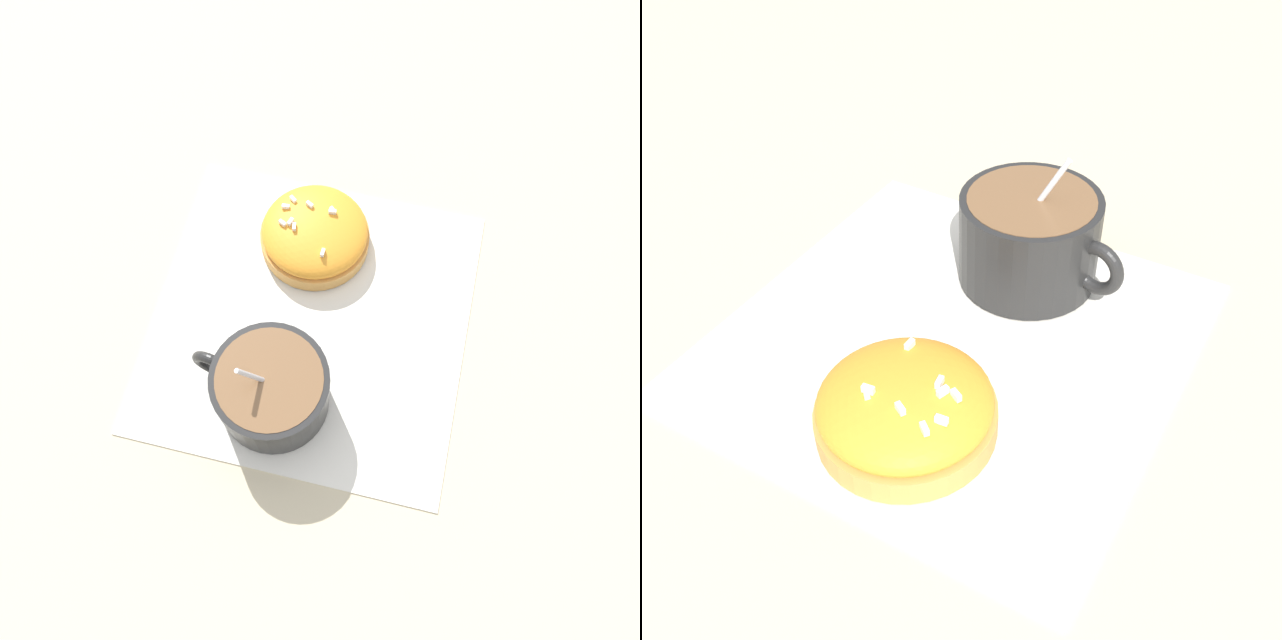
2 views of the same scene
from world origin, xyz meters
TOP-DOWN VIEW (x-y plane):
  - ground_plane at (0.00, 0.00)m, footprint 3.00×3.00m
  - paper_napkin at (0.00, 0.00)m, footprint 0.29×0.29m
  - coffee_cup at (0.08, -0.02)m, footprint 0.10×0.12m
  - frosted_pastry at (-0.08, -0.01)m, footprint 0.10×0.10m

SIDE VIEW (x-z plane):
  - ground_plane at x=0.00m, z-range 0.00..0.00m
  - paper_napkin at x=0.00m, z-range 0.00..0.00m
  - frosted_pastry at x=-0.08m, z-range 0.00..0.04m
  - coffee_cup at x=0.08m, z-range -0.01..0.09m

